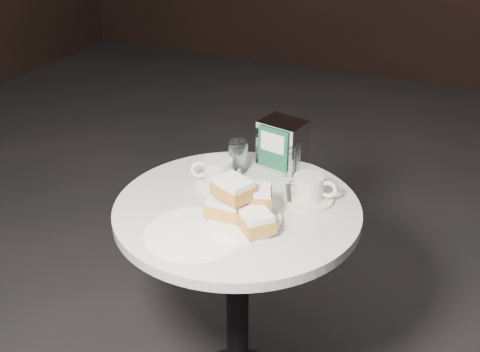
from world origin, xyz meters
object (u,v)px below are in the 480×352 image
object	(u,v)px
coffee_cup_right	(309,190)
water_glass_left	(238,156)
cafe_table	(237,263)
napkin_dispenser	(282,144)
water_glass_right	(290,159)
coffee_cup_left	(218,173)
beignet_plate	(243,207)

from	to	relation	value
coffee_cup_right	water_glass_left	size ratio (longest dim) A/B	1.71
cafe_table	water_glass_left	xyz separation A→B (m)	(-0.09, 0.20, 0.25)
water_glass_left	napkin_dispenser	xyz separation A→B (m)	(0.12, 0.08, 0.03)
coffee_cup_right	water_glass_right	xyz separation A→B (m)	(-0.10, 0.14, 0.01)
coffee_cup_left	napkin_dispenser	size ratio (longest dim) A/B	1.25
cafe_table	coffee_cup_right	world-z (taller)	coffee_cup_right
cafe_table	coffee_cup_right	distance (m)	0.31
coffee_cup_right	water_glass_right	bearing A→B (deg)	120.21
water_glass_right	napkin_dispenser	xyz separation A→B (m)	(-0.04, 0.03, 0.03)
beignet_plate	cafe_table	bearing A→B (deg)	123.47
beignet_plate	coffee_cup_left	bearing A→B (deg)	132.30
coffee_cup_left	water_glass_left	xyz separation A→B (m)	(0.02, 0.10, 0.01)
cafe_table	water_glass_right	xyz separation A→B (m)	(0.07, 0.25, 0.25)
beignet_plate	water_glass_right	bearing A→B (deg)	86.47
coffee_cup_left	water_glass_left	distance (m)	0.11
cafe_table	beignet_plate	size ratio (longest dim) A/B	2.95
beignet_plate	napkin_dispenser	world-z (taller)	napkin_dispenser
cafe_table	napkin_dispenser	bearing A→B (deg)	83.34
coffee_cup_right	cafe_table	bearing A→B (deg)	-155.16
cafe_table	water_glass_right	size ratio (longest dim) A/B	7.45
cafe_table	napkin_dispenser	distance (m)	0.39
coffee_cup_right	water_glass_left	bearing A→B (deg)	153.51
cafe_table	napkin_dispenser	xyz separation A→B (m)	(0.03, 0.28, 0.28)
coffee_cup_left	water_glass_right	distance (m)	0.23
beignet_plate	water_glass_left	world-z (taller)	beignet_plate
coffee_cup_left	water_glass_right	size ratio (longest dim) A/B	1.94
water_glass_left	beignet_plate	bearing A→B (deg)	-63.92
coffee_cup_left	napkin_dispenser	world-z (taller)	napkin_dispenser
water_glass_left	cafe_table	bearing A→B (deg)	-66.99
cafe_table	napkin_dispenser	size ratio (longest dim) A/B	4.81
coffee_cup_left	coffee_cup_right	size ratio (longest dim) A/B	1.16
beignet_plate	coffee_cup_right	xyz separation A→B (m)	(0.12, 0.19, -0.01)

